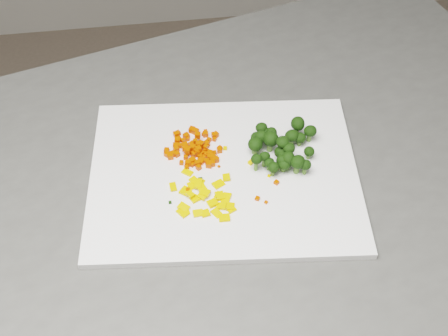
{
  "coord_description": "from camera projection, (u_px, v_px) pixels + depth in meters",
  "views": [
    {
      "loc": [
        -0.16,
        -0.31,
        1.61
      ],
      "look_at": [
        -0.08,
        0.3,
        0.92
      ],
      "focal_mm": 50.0,
      "sensor_mm": 36.0,
      "label": 1
    }
  ],
  "objects": [
    {
      "name": "pepper_chunk_20",
      "position": [
        184.0,
        207.0,
        0.88
      ],
      "size": [
        0.02,
        0.02,
        0.01
      ],
      "primitive_type": "cube",
      "rotation": [
        0.1,
        -0.07,
        0.83
      ],
      "color": "#FFB60D",
      "rests_on": "pepper_pile"
    },
    {
      "name": "carrot_cube_1",
      "position": [
        197.0,
        151.0,
        0.95
      ],
      "size": [
        0.01,
        0.01,
        0.01
      ],
      "primitive_type": "cube",
      "rotation": [
        0.0,
        0.0,
        0.76
      ],
      "color": "red",
      "rests_on": "carrot_pile"
    },
    {
      "name": "carrot_cube_13",
      "position": [
        178.0,
        133.0,
        0.98
      ],
      "size": [
        0.01,
        0.01,
        0.01
      ],
      "primitive_type": "cube",
      "rotation": [
        0.0,
        0.0,
        2.06
      ],
      "color": "red",
      "rests_on": "carrot_pile"
    },
    {
      "name": "carrot_cube_53",
      "position": [
        192.0,
        145.0,
        0.96
      ],
      "size": [
        0.01,
        0.01,
        0.01
      ],
      "primitive_type": "cube",
      "rotation": [
        0.0,
        0.0,
        2.02
      ],
      "color": "red",
      "rests_on": "carrot_pile"
    },
    {
      "name": "stray_bit_11",
      "position": [
        266.0,
        202.0,
        0.89
      ],
      "size": [
        0.01,
        0.01,
        0.0
      ],
      "primitive_type": "cube",
      "rotation": [
        0.0,
        0.0,
        0.8
      ],
      "color": "red",
      "rests_on": "cutting_board"
    },
    {
      "name": "broccoli_floret_24",
      "position": [
        282.0,
        146.0,
        0.93
      ],
      "size": [
        0.03,
        0.03,
        0.03
      ],
      "primitive_type": null,
      "color": "black",
      "rests_on": "broccoli_pile"
    },
    {
      "name": "carrot_cube_41",
      "position": [
        192.0,
        165.0,
        0.94
      ],
      "size": [
        0.01,
        0.01,
        0.01
      ],
      "primitive_type": "cube",
      "rotation": [
        0.0,
        0.0,
        0.72
      ],
      "color": "red",
      "rests_on": "carrot_pile"
    },
    {
      "name": "pepper_chunk_11",
      "position": [
        198.0,
        184.0,
        0.91
      ],
      "size": [
        0.01,
        0.02,
        0.01
      ],
      "primitive_type": "cube",
      "rotation": [
        -0.1,
        -0.03,
        1.31
      ],
      "color": "#FFB60D",
      "rests_on": "pepper_pile"
    },
    {
      "name": "broccoli_floret_22",
      "position": [
        309.0,
        153.0,
        0.94
      ],
      "size": [
        0.02,
        0.02,
        0.02
      ],
      "primitive_type": null,
      "color": "black",
      "rests_on": "broccoli_pile"
    },
    {
      "name": "carrot_cube_79",
      "position": [
        185.0,
        148.0,
        0.95
      ],
      "size": [
        0.01,
        0.01,
        0.01
      ],
      "primitive_type": "cube",
      "rotation": [
        0.0,
        0.0,
        3.13
      ],
      "color": "red",
      "rests_on": "carrot_pile"
    },
    {
      "name": "carrot_cube_78",
      "position": [
        195.0,
        155.0,
        0.95
      ],
      "size": [
        0.01,
        0.01,
        0.01
      ],
      "primitive_type": "cube",
      "rotation": [
        0.0,
        0.0,
        1.82
      ],
      "color": "red",
      "rests_on": "carrot_pile"
    },
    {
      "name": "broccoli_floret_20",
      "position": [
        269.0,
        164.0,
        0.93
      ],
      "size": [
        0.02,
        0.02,
        0.02
      ],
      "primitive_type": null,
      "color": "black",
      "rests_on": "broccoli_pile"
    },
    {
      "name": "carrot_cube_6",
      "position": [
        201.0,
        162.0,
        0.94
      ],
      "size": [
        0.01,
        0.01,
        0.01
      ],
      "primitive_type": "cube",
      "rotation": [
        0.0,
        0.0,
        1.0
      ],
      "color": "red",
      "rests_on": "carrot_pile"
    },
    {
      "name": "carrot_cube_19",
      "position": [
        198.0,
        135.0,
        0.97
      ],
      "size": [
        0.01,
        0.01,
        0.01
      ],
      "primitive_type": "cube",
      "rotation": [
        0.0,
        0.0,
        2.86
      ],
      "color": "red",
      "rests_on": "carrot_pile"
    },
    {
      "name": "carrot_cube_25",
      "position": [
        201.0,
        144.0,
        0.95
      ],
      "size": [
        0.01,
        0.01,
        0.01
      ],
      "primitive_type": "cube",
      "rotation": [
        0.0,
        0.0,
        0.92
      ],
      "color": "red",
      "rests_on": "carrot_pile"
    },
    {
      "name": "broccoli_floret_15",
      "position": [
        255.0,
        147.0,
        0.95
      ],
      "size": [
        0.03,
        0.03,
        0.03
      ],
      "primitive_type": null,
      "color": "black",
      "rests_on": "broccoli_pile"
    },
    {
      "name": "carrot_cube_59",
      "position": [
        193.0,
        150.0,
        0.96
      ],
      "size": [
        0.01,
        0.01,
        0.01
      ],
      "primitive_type": "cube",
      "rotation": [
        0.0,
        0.0,
        2.65
      ],
      "color": "red",
      "rests_on": "carrot_pile"
    },
    {
      "name": "pepper_chunk_25",
      "position": [
        173.0,
        187.0,
        0.91
      ],
      "size": [
        0.01,
        0.02,
        0.0
      ],
      "primitive_type": "cube",
      "rotation": [
        -0.02,
        0.11,
        1.65
      ],
      "color": "#FFB60D",
      "rests_on": "pepper_pile"
    },
    {
      "name": "carrot_cube_27",
      "position": [
        167.0,
        154.0,
        0.95
      ],
      "size": [
        0.01,
        0.01,
        0.01
      ],
      "primitive_type": "cube",
      "rotation": [
        0.0,
        0.0,
        0.81
      ],
      "color": "red",
      "rests_on": "carrot_pile"
    },
    {
      "name": "carrot_cube_30",
      "position": [
        206.0,
        150.0,
        0.96
      ],
      "size": [
        0.01,
        0.01,
        0.01
      ],
      "primitive_type": "cube",
      "rotation": [
        0.0,
        0.0,
        1.65
      ],
      "color": "red",
      "rests_on": "carrot_pile"
    },
    {
      "name": "carrot_cube_66",
      "position": [
        176.0,
        149.0,
        0.96
      ],
      "size": [
        0.01,
        0.01,
        0.01
      ],
      "primitive_type": "cube",
      "rotation": [
        0.0,
        0.0,
        0.36
      ],
      "color": "red",
      "rests_on": "carrot_pile"
    },
    {
      "name": "broccoli_floret_10",
      "position": [
        256.0,
        139.0,
        0.96
      ],
      "size": [
        0.03,
        0.03,
        0.02
      ],
      "primitive_type": null,
      "color": "black",
      "rests_on": "broccoli_pile"
    },
    {
      "name": "carrot_cube_77",
      "position": [
        197.0,
        163.0,
        0.94
      ],
      "size": [
        0.01,
        0.01,
        0.01
      ],
      "primitive_type": "cube",
      "rotation": [
        0.0,
        0.0,
        3.12
      ],
      "color": "red",
      "rests_on": "carrot_pile"
    },
    {
      "name": "carrot_cube_16",
      "position": [
        198.0,
        149.0,
        0.95
      ],
      "size": [
        0.01,
        0.01,
        0.01
      ],
      "primitive_type": "cube",
      "rotation": [
        0.0,
        0.0,
        1.86
      ],
      "color": "red",
      "rests_on": "carrot_pile"
    },
    {
      "name": "carrot_cube_71",
      "position": [
        197.0,
        152.0,
        0.95
      ],
      "size": [
        0.01,
        0.01,
        0.01
      ],
      "primitive_type": "cube",
      "rotation": [
        0.0,
        0.0,
        0.0
      ],
      "color": "red",
      "rests_on": "carrot_pile"
    },
    {
      "name": "broccoli_pile",
      "position": [
        285.0,
        144.0,
        0.94
      ],
      "size": [
        0.11,
        0.11,
        0.05
      ],
      "primitive_type": null,
      "color": "black",
      "rests_on": "cutting_board"
    },
    {
      "name": "carrot_pile",
      "position": [
        194.0,
        144.0,
        0.95
      ],
      "size": [
        0.09,
        0.09,
        0.02
      ],
      "primitive_type": null,
      "color": "red",
      "rests_on": "cutting_board"
    },
    {
      "name": "carrot_cube_33",
      "position": [
        175.0,
        146.0,
        0.96
      ],
      "size": [
        0.01,
        0.01,
        0.01
      ],
      "primitive_type": "cube",
      "rotation": [
        0.0,
        0.0,
        3.02
      ],
      "color": "red",
      "rests_on": "carrot_pile"
    },
    {
      "name": "carrot_cube_52",
      "position": [
        178.0,
        140.0,
        0.97
      ],
      "size": [
        0.01,
        0.01,
        0.01
      ],
      "primitive_type": "cube",
      "rotation": [
        0.0,
        0.0,
        1.32
      ],
      "color": "red",
      "rests_on": "carrot_pile"
    },
    {
      "name": "pepper_chunk_26",
      "position": [
        202.0,
        188.0,
        0.9
      ],
      "size": [
        0.02,
        0.02,
        0.0
      ],
      "primitive_type": "cube",
      "rotation": [
        -0.01,
        -0.03,
        1.93
      ],
      "color": "#FFB60D",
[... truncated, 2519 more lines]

